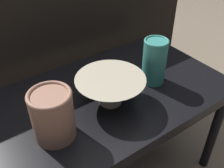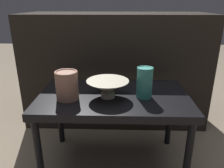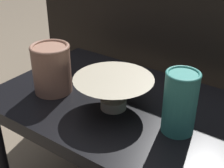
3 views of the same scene
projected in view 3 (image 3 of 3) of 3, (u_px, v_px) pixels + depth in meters
table at (129, 119)px, 0.90m from camera, size 0.80×0.48×0.45m
couch_backdrop at (206, 48)px, 1.33m from camera, size 1.38×0.50×0.84m
bowl at (113, 90)px, 0.84m from camera, size 0.22×0.22×0.09m
vase_textured_left at (52, 68)px, 0.92m from camera, size 0.12×0.12×0.15m
vase_colorful_right at (180, 102)px, 0.74m from camera, size 0.08×0.08×0.16m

